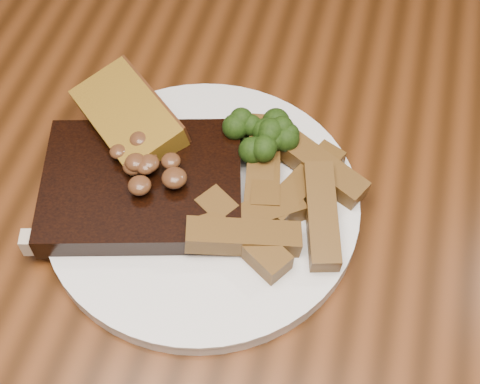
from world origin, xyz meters
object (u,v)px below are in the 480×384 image
(plate, at_px, (203,204))
(garlic_bread, at_px, (131,131))
(steak, at_px, (143,186))
(dining_table, at_px, (246,251))
(potato_wedges, at_px, (291,196))

(plate, bearing_deg, garlic_bread, 148.63)
(steak, xyz_separation_m, garlic_bread, (-0.03, 0.06, -0.00))
(garlic_bread, bearing_deg, plate, 9.71)
(steak, bearing_deg, dining_table, -0.84)
(plate, xyz_separation_m, garlic_bread, (-0.09, 0.05, 0.02))
(plate, distance_m, potato_wedges, 0.08)
(garlic_bread, bearing_deg, dining_table, 25.16)
(potato_wedges, bearing_deg, dining_table, 179.03)
(steak, distance_m, potato_wedges, 0.13)
(steak, relative_size, garlic_bread, 1.56)
(steak, xyz_separation_m, potato_wedges, (0.13, 0.02, -0.00))
(steak, bearing_deg, plate, -8.62)
(plate, height_order, steak, steak)
(plate, relative_size, potato_wedges, 2.26)
(dining_table, bearing_deg, garlic_bread, 164.07)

